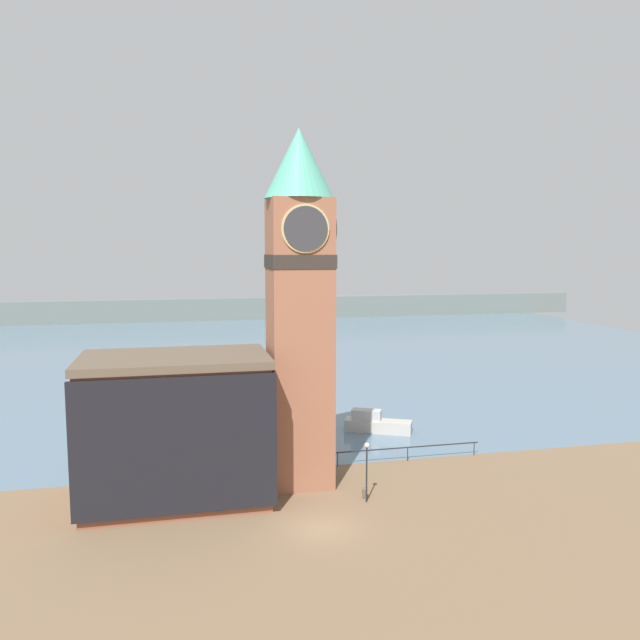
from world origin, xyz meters
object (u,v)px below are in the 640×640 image
(clock_tower, at_px, (300,300))
(pier_building, at_px, (176,428))
(mooring_bollard_near, at_px, (365,492))
(lamp_post, at_px, (367,461))
(boat_near, at_px, (376,424))

(clock_tower, bearing_deg, pier_building, -171.57)
(mooring_bollard_near, xyz_separation_m, lamp_post, (-0.07, -0.57, 2.34))
(boat_near, distance_m, lamp_post, 15.82)
(clock_tower, relative_size, pier_building, 2.02)
(clock_tower, distance_m, pier_building, 11.65)
(mooring_bollard_near, bearing_deg, lamp_post, -97.01)
(mooring_bollard_near, height_order, lamp_post, lamp_post)
(lamp_post, bearing_deg, boat_near, 69.95)
(lamp_post, bearing_deg, pier_building, 165.19)
(mooring_bollard_near, distance_m, lamp_post, 2.41)
(boat_near, bearing_deg, pier_building, -119.60)
(boat_near, height_order, mooring_bollard_near, boat_near)
(mooring_bollard_near, relative_size, lamp_post, 0.19)
(boat_near, bearing_deg, mooring_bollard_near, -84.13)
(pier_building, bearing_deg, boat_near, 33.99)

